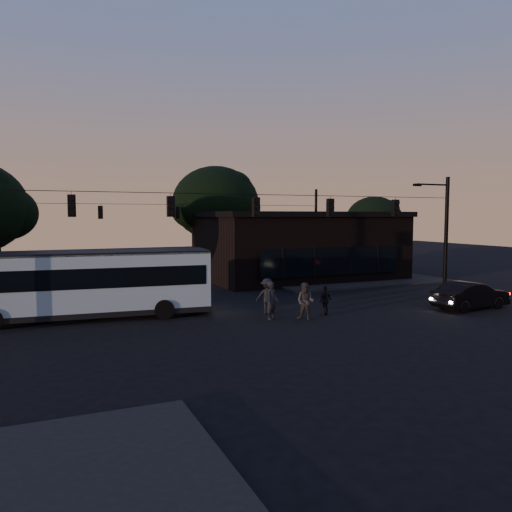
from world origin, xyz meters
name	(u,v)px	position (x,y,z in m)	size (l,w,h in m)	color
ground	(291,328)	(0.00, 0.00, 0.00)	(120.00, 120.00, 0.00)	black
sidewalk_far_right	(342,278)	(12.00, 14.00, 0.07)	(14.00, 10.00, 0.15)	black
building	(298,245)	(9.00, 15.97, 2.71)	(15.40, 10.41, 5.40)	black
tree_behind	(216,203)	(4.00, 22.00, 6.19)	(7.60, 7.60, 9.43)	black
tree_right	(374,221)	(18.00, 18.00, 4.63)	(5.20, 5.20, 6.86)	black
signal_rig_near	(256,228)	(0.00, 4.00, 4.45)	(26.24, 0.30, 7.50)	black
signal_rig_far	(177,227)	(0.00, 20.00, 4.20)	(26.24, 0.30, 7.50)	black
bus	(88,281)	(-8.23, 5.95, 1.88)	(12.11, 3.79, 3.35)	#A2C3CE
car	(471,295)	(11.22, 0.23, 0.75)	(1.60, 4.58, 1.51)	black
pedestrian_a	(272,300)	(0.03, 2.13, 0.94)	(0.69, 0.45, 1.88)	black
pedestrian_b	(305,301)	(1.49, 1.35, 0.92)	(0.89, 0.70, 1.84)	#383633
pedestrian_c	(325,300)	(3.00, 1.98, 0.76)	(0.89, 0.37, 1.53)	black
pedestrian_d	(267,296)	(0.41, 3.48, 0.92)	(1.19, 0.69, 1.85)	black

